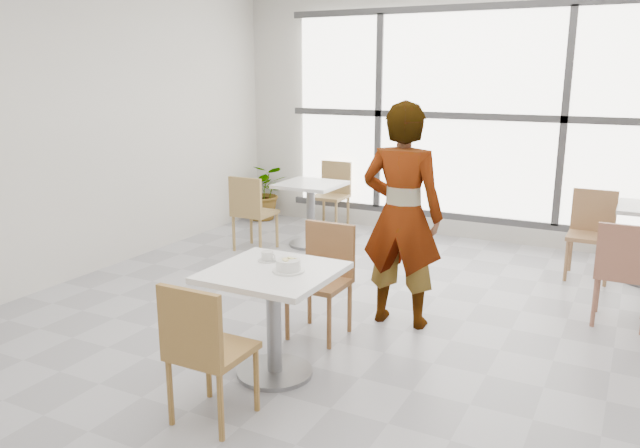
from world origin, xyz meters
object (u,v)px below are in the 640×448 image
at_px(coffee_cup, 268,257).
at_px(plant_left, 264,192).
at_px(chair_far, 324,272).
at_px(bg_table_left, 311,205).
at_px(bg_chair_left_near, 251,208).
at_px(person, 402,216).
at_px(oatmeal_bowl, 288,265).
at_px(chair_near, 203,345).
at_px(main_table, 274,302).
at_px(bg_chair_right_near, 624,267).
at_px(bg_chair_left_far, 333,190).
at_px(bg_chair_right_far, 592,228).

bearing_deg(coffee_cup, plant_left, 122.96).
bearing_deg(chair_far, plant_left, 129.28).
relative_size(bg_table_left, bg_chair_left_near, 0.86).
bearing_deg(person, oatmeal_bowl, 71.82).
height_order(coffee_cup, bg_chair_left_near, bg_chair_left_near).
distance_m(chair_near, person, 2.06).
height_order(main_table, chair_far, chair_far).
xyz_separation_m(main_table, chair_near, (-0.03, -0.71, -0.02)).
bearing_deg(bg_chair_left_near, person, 151.88).
relative_size(chair_near, chair_far, 1.00).
height_order(bg_chair_left_near, bg_chair_right_near, same).
xyz_separation_m(main_table, bg_chair_left_far, (-1.47, 3.86, -0.02)).
xyz_separation_m(chair_far, bg_chair_right_near, (2.07, 1.19, 0.00)).
relative_size(coffee_cup, bg_table_left, 0.21).
relative_size(main_table, bg_chair_left_far, 0.92).
relative_size(chair_far, bg_chair_left_near, 1.00).
bearing_deg(plant_left, bg_table_left, -35.84).
relative_size(chair_near, plant_left, 1.11).
relative_size(oatmeal_bowl, plant_left, 0.27).
height_order(chair_near, bg_table_left, chair_near).
height_order(bg_table_left, bg_chair_left_far, bg_chair_left_far).
height_order(chair_far, oatmeal_bowl, chair_far).
relative_size(chair_near, oatmeal_bowl, 4.14).
distance_m(oatmeal_bowl, bg_chair_right_far, 3.62).
height_order(person, plant_left, person).
xyz_separation_m(bg_chair_left_near, bg_chair_left_far, (0.34, 1.41, 0.00)).
bearing_deg(bg_chair_left_far, coffee_cup, -70.12).
bearing_deg(bg_chair_right_near, bg_chair_right_far, -75.12).
xyz_separation_m(chair_far, bg_chair_right_far, (1.73, 2.46, 0.00)).
relative_size(person, bg_chair_left_far, 2.07).
bearing_deg(chair_far, bg_table_left, 120.63).
height_order(chair_near, plant_left, chair_near).
bearing_deg(main_table, coffee_cup, 131.90).
height_order(person, bg_table_left, person).
height_order(chair_far, coffee_cup, chair_far).
relative_size(oatmeal_bowl, coffee_cup, 1.32).
xyz_separation_m(chair_near, person, (0.46, 1.96, 0.40)).
bearing_deg(main_table, bg_table_left, 113.99).
height_order(coffee_cup, plant_left, coffee_cup).
distance_m(coffee_cup, bg_chair_left_far, 3.95).
relative_size(bg_chair_right_far, plant_left, 1.11).
bearing_deg(bg_table_left, bg_chair_right_near, -16.48).
bearing_deg(oatmeal_bowl, bg_chair_right_near, 45.69).
distance_m(bg_table_left, bg_chair_left_near, 0.72).
height_order(chair_far, bg_chair_right_near, same).
bearing_deg(bg_chair_left_far, bg_chair_left_near, -103.56).
relative_size(oatmeal_bowl, person, 0.12).
xyz_separation_m(oatmeal_bowl, coffee_cup, (-0.24, 0.13, -0.01)).
xyz_separation_m(oatmeal_bowl, bg_chair_left_far, (-1.58, 3.84, -0.29)).
relative_size(bg_chair_left_far, plant_left, 1.11).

